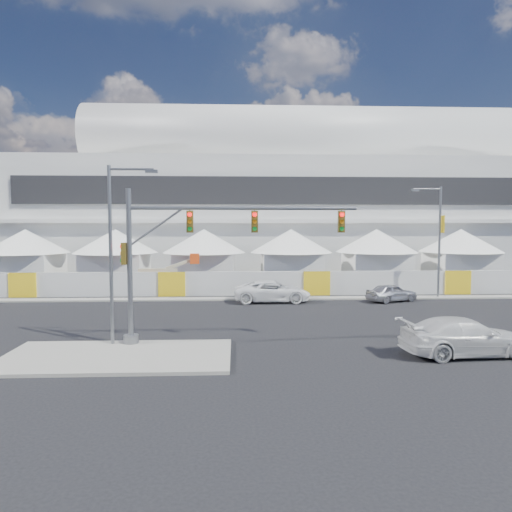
{
  "coord_description": "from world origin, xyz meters",
  "views": [
    {
      "loc": [
        -0.75,
        -23.06,
        5.92
      ],
      "look_at": [
        0.73,
        10.0,
        3.61
      ],
      "focal_mm": 32.0,
      "sensor_mm": 36.0,
      "label": 1
    }
  ],
  "objects_px": {
    "sedan_silver": "(392,293)",
    "pickup_curb": "(272,291)",
    "traffic_mast": "(180,256)",
    "streetlight_median": "(115,242)",
    "streetlight_curb": "(437,234)",
    "boom_lift": "(153,281)",
    "pickup_near": "(465,337)",
    "lot_car_a": "(426,280)"
  },
  "relations": [
    {
      "from": "pickup_curb",
      "to": "boom_lift",
      "type": "distance_m",
      "value": 11.99
    },
    {
      "from": "pickup_near",
      "to": "lot_car_a",
      "type": "height_order",
      "value": "pickup_near"
    },
    {
      "from": "lot_car_a",
      "to": "streetlight_median",
      "type": "bearing_deg",
      "value": 136.59
    },
    {
      "from": "streetlight_curb",
      "to": "pickup_curb",
      "type": "bearing_deg",
      "value": -174.98
    },
    {
      "from": "lot_car_a",
      "to": "pickup_curb",
      "type": "bearing_deg",
      "value": 122.67
    },
    {
      "from": "pickup_curb",
      "to": "streetlight_median",
      "type": "bearing_deg",
      "value": 144.48
    },
    {
      "from": "lot_car_a",
      "to": "streetlight_median",
      "type": "height_order",
      "value": "streetlight_median"
    },
    {
      "from": "traffic_mast",
      "to": "pickup_curb",
      "type": "bearing_deg",
      "value": 66.14
    },
    {
      "from": "sedan_silver",
      "to": "lot_car_a",
      "type": "relative_size",
      "value": 0.92
    },
    {
      "from": "streetlight_median",
      "to": "streetlight_curb",
      "type": "bearing_deg",
      "value": 31.95
    },
    {
      "from": "traffic_mast",
      "to": "boom_lift",
      "type": "relative_size",
      "value": 1.74
    },
    {
      "from": "pickup_near",
      "to": "sedan_silver",
      "type": "bearing_deg",
      "value": -10.9
    },
    {
      "from": "streetlight_curb",
      "to": "boom_lift",
      "type": "xyz_separation_m",
      "value": [
        -23.43,
        5.17,
        -4.28
      ]
    },
    {
      "from": "pickup_curb",
      "to": "pickup_near",
      "type": "relative_size",
      "value": 1.0
    },
    {
      "from": "streetlight_curb",
      "to": "pickup_near",
      "type": "bearing_deg",
      "value": -109.84
    },
    {
      "from": "sedan_silver",
      "to": "lot_car_a",
      "type": "xyz_separation_m",
      "value": [
        5.93,
        7.64,
        0.03
      ]
    },
    {
      "from": "pickup_near",
      "to": "traffic_mast",
      "type": "height_order",
      "value": "traffic_mast"
    },
    {
      "from": "sedan_silver",
      "to": "boom_lift",
      "type": "distance_m",
      "value": 20.44
    },
    {
      "from": "sedan_silver",
      "to": "pickup_near",
      "type": "bearing_deg",
      "value": 153.28
    },
    {
      "from": "sedan_silver",
      "to": "pickup_near",
      "type": "distance_m",
      "value": 14.36
    },
    {
      "from": "sedan_silver",
      "to": "streetlight_median",
      "type": "relative_size",
      "value": 0.47
    },
    {
      "from": "traffic_mast",
      "to": "streetlight_median",
      "type": "bearing_deg",
      "value": -178.74
    },
    {
      "from": "streetlight_median",
      "to": "boom_lift",
      "type": "height_order",
      "value": "streetlight_median"
    },
    {
      "from": "streetlight_curb",
      "to": "lot_car_a",
      "type": "bearing_deg",
      "value": 73.45
    },
    {
      "from": "sedan_silver",
      "to": "traffic_mast",
      "type": "height_order",
      "value": "traffic_mast"
    },
    {
      "from": "sedan_silver",
      "to": "pickup_curb",
      "type": "distance_m",
      "value": 9.17
    },
    {
      "from": "lot_car_a",
      "to": "streetlight_curb",
      "type": "height_order",
      "value": "streetlight_curb"
    },
    {
      "from": "pickup_curb",
      "to": "traffic_mast",
      "type": "xyz_separation_m",
      "value": [
        -5.46,
        -12.34,
        3.57
      ]
    },
    {
      "from": "pickup_near",
      "to": "streetlight_median",
      "type": "height_order",
      "value": "streetlight_median"
    },
    {
      "from": "pickup_curb",
      "to": "sedan_silver",
      "type": "bearing_deg",
      "value": -92.76
    },
    {
      "from": "traffic_mast",
      "to": "streetlight_curb",
      "type": "xyz_separation_m",
      "value": [
        18.71,
        13.5,
        0.78
      ]
    },
    {
      "from": "lot_car_a",
      "to": "traffic_mast",
      "type": "height_order",
      "value": "traffic_mast"
    },
    {
      "from": "pickup_near",
      "to": "traffic_mast",
      "type": "relative_size",
      "value": 0.51
    },
    {
      "from": "traffic_mast",
      "to": "boom_lift",
      "type": "height_order",
      "value": "traffic_mast"
    },
    {
      "from": "traffic_mast",
      "to": "streetlight_median",
      "type": "height_order",
      "value": "streetlight_median"
    },
    {
      "from": "sedan_silver",
      "to": "streetlight_curb",
      "type": "height_order",
      "value": "streetlight_curb"
    },
    {
      "from": "pickup_near",
      "to": "lot_car_a",
      "type": "distance_m",
      "value": 23.17
    },
    {
      "from": "streetlight_median",
      "to": "lot_car_a",
      "type": "bearing_deg",
      "value": 39.96
    },
    {
      "from": "streetlight_median",
      "to": "streetlight_curb",
      "type": "xyz_separation_m",
      "value": [
        21.76,
        13.57,
        0.1
      ]
    },
    {
      "from": "pickup_near",
      "to": "lot_car_a",
      "type": "bearing_deg",
      "value": -23.49
    },
    {
      "from": "streetlight_curb",
      "to": "traffic_mast",
      "type": "bearing_deg",
      "value": -144.18
    },
    {
      "from": "streetlight_curb",
      "to": "boom_lift",
      "type": "distance_m",
      "value": 24.37
    }
  ]
}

